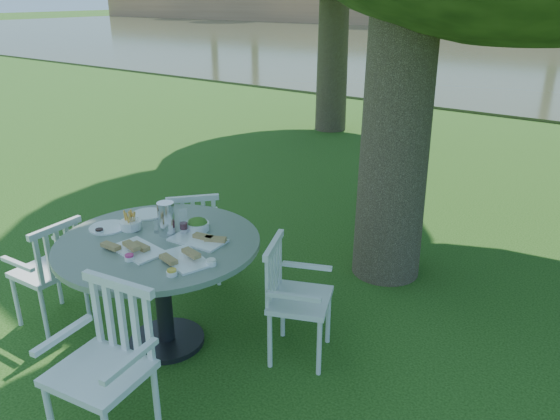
{
  "coord_description": "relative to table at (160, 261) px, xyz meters",
  "views": [
    {
      "loc": [
        2.4,
        -3.08,
        2.48
      ],
      "look_at": [
        0.0,
        0.2,
        0.85
      ],
      "focal_mm": 35.0,
      "sensor_mm": 36.0,
      "label": 1
    }
  ],
  "objects": [
    {
      "name": "ground",
      "position": [
        0.35,
        0.78,
        -0.69
      ],
      "size": [
        140.0,
        140.0,
        0.0
      ],
      "primitive_type": "plane",
      "color": "#153B0C",
      "rests_on": "ground"
    },
    {
      "name": "table",
      "position": [
        0.0,
        0.0,
        0.0
      ],
      "size": [
        1.43,
        1.43,
        0.85
      ],
      "color": "black",
      "rests_on": "ground"
    },
    {
      "name": "chair_sw",
      "position": [
        -0.87,
        -0.32,
        -0.18
      ],
      "size": [
        0.44,
        0.47,
        0.88
      ],
      "rotation": [
        0.0,
        0.0,
        -1.51
      ],
      "color": "white",
      "rests_on": "ground"
    },
    {
      "name": "tableware",
      "position": [
        -0.03,
        0.08,
        0.21
      ],
      "size": [
        1.19,
        0.76,
        0.24
      ],
      "color": "white",
      "rests_on": "table"
    },
    {
      "name": "chair_se",
      "position": [
        0.46,
        -0.8,
        -0.11
      ],
      "size": [
        0.56,
        0.53,
        0.98
      ],
      "rotation": [
        0.0,
        0.0,
        0.15
      ],
      "color": "white",
      "rests_on": "ground"
    },
    {
      "name": "chair_nw",
      "position": [
        -0.47,
        0.8,
        -0.18
      ],
      "size": [
        0.6,
        0.61,
        0.88
      ],
      "rotation": [
        0.0,
        0.0,
        -2.29
      ],
      "color": "white",
      "rests_on": "ground"
    },
    {
      "name": "chair_ne",
      "position": [
        0.81,
        0.44,
        -0.17
      ],
      "size": [
        0.56,
        0.57,
        0.88
      ],
      "rotation": [
        0.0,
        0.0,
        -4.32
      ],
      "color": "white",
      "rests_on": "ground"
    }
  ]
}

